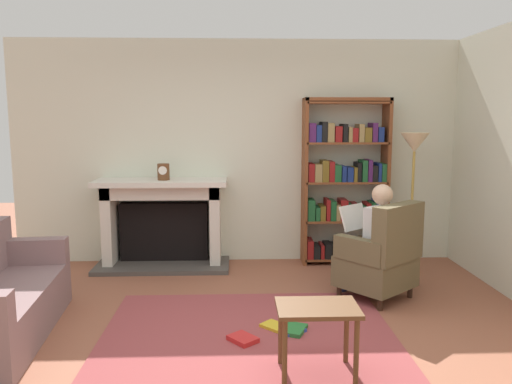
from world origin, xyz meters
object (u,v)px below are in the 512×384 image
object	(u,v)px
mantel_clock	(163,172)
bookshelf	(344,184)
armchair_reading	(382,257)
floor_lamp	(414,155)
side_table	(317,317)
seated_reader	(372,235)
fireplace	(163,220)

from	to	relation	value
mantel_clock	bookshelf	bearing A→B (deg)	3.60
armchair_reading	floor_lamp	xyz separation A→B (m)	(0.58, 0.85, 0.93)
mantel_clock	side_table	size ratio (longest dim) A/B	0.34
mantel_clock	seated_reader	xyz separation A→B (m)	(2.18, -1.07, -0.53)
mantel_clock	seated_reader	size ratio (longest dim) A/B	0.17
bookshelf	armchair_reading	xyz separation A→B (m)	(0.11, -1.29, -0.55)
armchair_reading	floor_lamp	bearing A→B (deg)	-164.16
seated_reader	side_table	size ratio (longest dim) A/B	2.04
armchair_reading	floor_lamp	distance (m)	1.39
fireplace	seated_reader	xyz separation A→B (m)	(2.22, -1.17, 0.06)
seated_reader	side_table	distance (m)	1.75
armchair_reading	floor_lamp	size ratio (longest dim) A/B	0.60
bookshelf	seated_reader	size ratio (longest dim) A/B	1.76
bookshelf	side_table	world-z (taller)	bookshelf
mantel_clock	armchair_reading	size ratio (longest dim) A/B	0.20
bookshelf	side_table	bearing A→B (deg)	-105.35
armchair_reading	seated_reader	bearing A→B (deg)	-90.00
side_table	floor_lamp	distance (m)	2.87
bookshelf	armchair_reading	size ratio (longest dim) A/B	2.07
armchair_reading	fireplace	bearing A→B (deg)	-68.79
mantel_clock	bookshelf	xyz separation A→B (m)	(2.15, 0.14, -0.17)
mantel_clock	seated_reader	world-z (taller)	mantel_clock
floor_lamp	fireplace	bearing A→B (deg)	171.79
seated_reader	side_table	world-z (taller)	seated_reader
mantel_clock	seated_reader	distance (m)	2.49
bookshelf	floor_lamp	bearing A→B (deg)	-33.25
fireplace	bookshelf	xyz separation A→B (m)	(2.19, 0.03, 0.42)
armchair_reading	seated_reader	world-z (taller)	seated_reader
seated_reader	bookshelf	bearing A→B (deg)	-128.54
seated_reader	floor_lamp	world-z (taller)	floor_lamp
mantel_clock	bookshelf	distance (m)	2.16
seated_reader	side_table	xyz separation A→B (m)	(-0.79, -1.55, -0.20)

